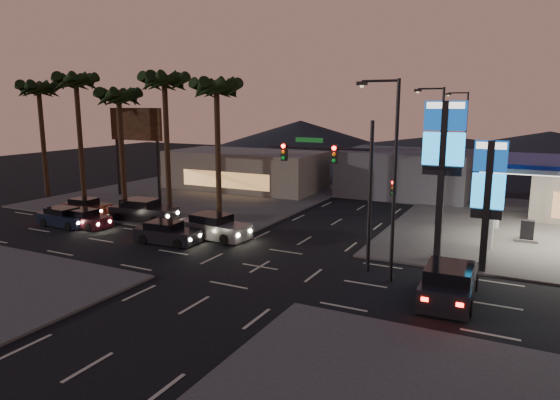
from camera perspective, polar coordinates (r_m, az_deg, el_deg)
The scene contains 27 objects.
ground at distance 27.73m, azimuth -2.31°, elevation -7.63°, with size 140.00×140.00×0.00m, color black.
corner_lot_nw at distance 49.26m, azimuth -9.52°, elevation 0.48°, with size 24.00×24.00×0.12m, color #47443F.
pylon_sign_tall at distance 28.88m, azimuth 18.17°, elevation 5.56°, with size 2.20×0.35×9.00m.
pylon_sign_short at distance 27.82m, azimuth 22.72°, elevation 1.47°, with size 1.60×0.35×7.00m.
traffic_signal_mast at distance 26.79m, azimuth 6.75°, elevation 3.14°, with size 6.10×0.39×8.00m.
pedestal_signal at distance 31.37m, azimuth 12.81°, elevation -0.20°, with size 0.32×0.39×4.30m.
streetlight_near at distance 24.90m, azimuth 12.57°, elevation 3.51°, with size 2.14×0.25×10.00m.
streetlight_mid at distance 37.57m, azimuth 17.56°, elevation 5.65°, with size 2.14×0.25×10.00m.
streetlight_far at distance 51.40m, azimuth 20.18°, elevation 6.75°, with size 2.14×0.25×10.00m.
palm_a at distance 39.14m, azimuth -7.26°, elevation 11.69°, with size 4.41×4.41×10.86m.
palm_b at distance 42.15m, azimuth -13.05°, elevation 12.17°, with size 4.41×4.41×11.46m.
palm_c at distance 45.48m, azimuth -17.92°, elevation 10.44°, with size 4.41×4.41×10.26m.
palm_d at distance 49.13m, azimuth -22.25°, elevation 11.64°, with size 4.41×4.41×11.66m.
palm_e at distance 52.98m, azimuth -25.83°, elevation 10.66°, with size 4.41×4.41×11.06m.
billboard at distance 49.11m, azimuth -16.12°, elevation 7.55°, with size 6.00×0.30×8.50m.
building_far_west at distance 52.80m, azimuth -3.97°, elevation 3.42°, with size 16.00×8.00×4.00m, color #726B5B.
building_far_mid at distance 50.57m, azimuth 14.25°, elevation 3.02°, with size 12.00×9.00×4.40m, color #4C4C51.
hill_left at distance 91.37m, azimuth 2.34°, elevation 7.18°, with size 40.00×40.00×6.00m, color black.
hill_right at distance 83.21m, azimuth 28.38°, elevation 5.20°, with size 50.00×50.00×5.00m, color black.
hill_center at distance 84.21m, azimuth 18.08°, elevation 5.67°, with size 60.00×60.00×4.00m, color black.
car_lane_a_front at distance 32.99m, azimuth -12.81°, elevation -3.72°, with size 4.36×2.04×1.39m.
car_lane_a_mid at distance 39.02m, azimuth -21.45°, elevation -2.03°, with size 4.05×1.81×1.30m.
car_lane_a_rear at distance 39.93m, azimuth -23.42°, elevation -1.85°, with size 4.25×1.86×1.37m.
car_lane_b_front at distance 33.64m, azimuth -7.49°, elevation -3.09°, with size 5.05×2.46×1.60m.
car_lane_b_mid at distance 39.62m, azimuth -15.32°, elevation -1.22°, with size 5.30×2.65×1.67m.
car_lane_b_rear at distance 43.53m, azimuth -21.27°, elevation -0.74°, with size 4.10×1.94×1.30m.
suv_station at distance 24.24m, azimuth 18.78°, elevation -9.00°, with size 2.37×5.20×1.71m.
Camera 1 is at (12.87, -22.95, 8.77)m, focal length 32.00 mm.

